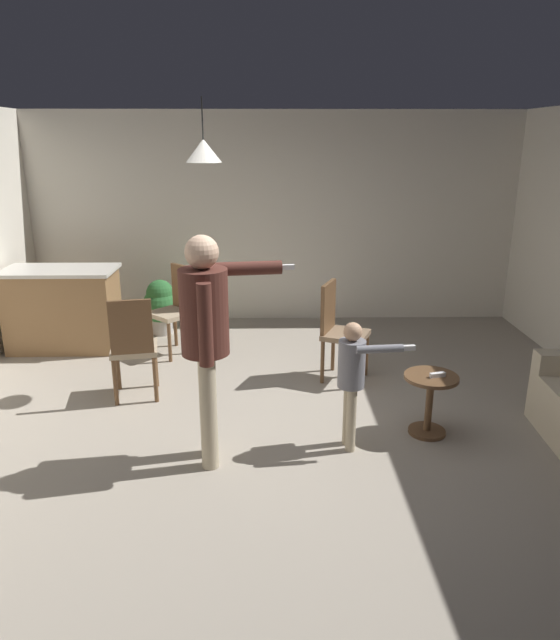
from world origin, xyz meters
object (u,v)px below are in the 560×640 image
(side_table_by_couch, at_px, (430,397))
(potted_plant_corner, at_px, (161,304))
(person_child, at_px, (353,372))
(dining_chair_near_wall, at_px, (339,327))
(kitchen_counter, at_px, (63,309))
(person_adult, at_px, (207,327))
(dining_chair_centre_back, at_px, (133,344))
(spare_remote_on_table, at_px, (438,375))
(dining_chair_by_counter, at_px, (176,306))

(side_table_by_couch, height_order, potted_plant_corner, potted_plant_corner)
(person_child, distance_m, dining_chair_near_wall, 1.39)
(side_table_by_couch, bearing_deg, person_child, -162.57)
(kitchen_counter, relative_size, potted_plant_corner, 1.82)
(potted_plant_corner, bearing_deg, side_table_by_couch, -44.53)
(person_adult, xyz_separation_m, dining_chair_near_wall, (1.14, 1.56, -0.53))
(dining_chair_centre_back, xyz_separation_m, spare_remote_on_table, (2.61, -0.74, -0.01))
(dining_chair_centre_back, distance_m, spare_remote_on_table, 2.71)
(dining_chair_near_wall, bearing_deg, person_adult, -13.12)
(potted_plant_corner, bearing_deg, spare_remote_on_table, -44.42)
(person_adult, relative_size, spare_remote_on_table, 13.32)
(side_table_by_couch, distance_m, potted_plant_corner, 3.75)
(spare_remote_on_table, bearing_deg, dining_chair_by_counter, 140.32)
(dining_chair_by_counter, distance_m, dining_chair_near_wall, 1.92)
(kitchen_counter, relative_size, dining_chair_centre_back, 1.26)
(person_adult, bearing_deg, dining_chair_centre_back, -151.30)
(kitchen_counter, xyz_separation_m, spare_remote_on_table, (3.74, -2.15, 0.06))
(side_table_by_couch, distance_m, dining_chair_near_wall, 1.34)
(kitchen_counter, relative_size, dining_chair_by_counter, 1.26)
(dining_chair_near_wall, distance_m, dining_chair_centre_back, 2.00)
(spare_remote_on_table, bearing_deg, dining_chair_near_wall, 118.70)
(person_adult, distance_m, person_child, 1.17)
(side_table_by_couch, relative_size, dining_chair_near_wall, 0.52)
(dining_chair_centre_back, bearing_deg, dining_chair_by_counter, 70.58)
(dining_chair_near_wall, bearing_deg, person_child, 20.64)
(kitchen_counter, height_order, side_table_by_couch, kitchen_counter)
(kitchen_counter, height_order, dining_chair_near_wall, dining_chair_near_wall)
(side_table_by_couch, distance_m, dining_chair_centre_back, 2.67)
(dining_chair_by_counter, height_order, spare_remote_on_table, dining_chair_by_counter)
(side_table_by_couch, height_order, spare_remote_on_table, spare_remote_on_table)
(dining_chair_centre_back, bearing_deg, person_child, -36.33)
(side_table_by_couch, height_order, person_adult, person_adult)
(kitchen_counter, bearing_deg, spare_remote_on_table, -29.88)
(person_child, height_order, dining_chair_centre_back, person_child)
(potted_plant_corner, bearing_deg, person_child, -54.92)
(dining_chair_near_wall, bearing_deg, spare_remote_on_table, 51.73)
(person_child, bearing_deg, spare_remote_on_table, 98.50)
(dining_chair_by_counter, relative_size, potted_plant_corner, 1.45)
(kitchen_counter, height_order, dining_chair_centre_back, dining_chair_centre_back)
(person_child, bearing_deg, side_table_by_couch, 101.56)
(dining_chair_centre_back, height_order, spare_remote_on_table, dining_chair_centre_back)
(person_adult, relative_size, potted_plant_corner, 2.51)
(side_table_by_couch, xyz_separation_m, dining_chair_centre_back, (-2.57, 0.72, 0.22))
(dining_chair_by_counter, relative_size, spare_remote_on_table, 7.69)
(side_table_by_couch, height_order, dining_chair_centre_back, dining_chair_centre_back)
(person_adult, relative_size, person_child, 1.66)
(kitchen_counter, xyz_separation_m, person_adult, (1.94, -2.50, 0.60))
(person_adult, bearing_deg, potted_plant_corner, -170.80)
(dining_chair_centre_back, bearing_deg, dining_chair_near_wall, 3.01)
(person_child, height_order, potted_plant_corner, person_child)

